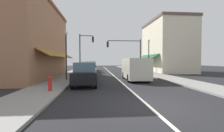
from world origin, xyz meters
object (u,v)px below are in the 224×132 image
Objects in this scene: parked_car_second_left at (88,71)px; parked_car_third_left at (88,68)px; traffic_signal_left_corner at (84,48)px; fire_hydrant at (50,84)px; parked_car_distant_left at (92,66)px; street_lamp_left_near at (66,47)px; van_in_lane at (135,68)px; parked_car_nearest_left at (85,74)px; street_lamp_right_mid at (149,51)px; traffic_signal_mast_arm at (128,50)px; parked_car_far_left at (91,67)px.

parked_car_third_left is at bearing 91.73° from parked_car_second_left.
fire_hydrant is at bearing -92.67° from traffic_signal_left_corner.
street_lamp_left_near is (-1.88, -15.98, 2.27)m from parked_car_distant_left.
van_in_lane is (4.82, -6.24, 0.27)m from parked_car_third_left.
parked_car_distant_left is at bearing 89.59° from parked_car_second_left.
parked_car_second_left is at bearing -83.83° from traffic_signal_left_corner.
parked_car_nearest_left is 1.00× the size of parked_car_third_left.
street_lamp_right_mid is at bearing 63.22° from van_in_lane.
parked_car_nearest_left and parked_car_second_left have the same top height.
traffic_signal_mast_arm reaches higher than parked_car_distant_left.
van_in_lane is 12.64m from traffic_signal_left_corner.
parked_car_second_left is 0.79× the size of van_in_lane.
parked_car_second_left is 0.67× the size of traffic_signal_left_corner.
parked_car_nearest_left is at bearing -90.42° from parked_car_second_left.
parked_car_second_left is at bearing -89.69° from parked_car_distant_left.
fire_hydrant is at bearing -129.28° from street_lamp_right_mid.
parked_car_far_left is 4.85m from parked_car_distant_left.
parked_car_nearest_left is 1.00× the size of parked_car_second_left.
fire_hydrant is at bearing -95.74° from parked_car_far_left.
van_in_lane is at bearing -51.09° from parked_car_third_left.
traffic_signal_left_corner is at bearing -101.27° from parked_car_distant_left.
parked_car_nearest_left is 19.10m from parked_car_distant_left.
parked_car_nearest_left is at bearing -130.28° from street_lamp_right_mid.
parked_car_distant_left is at bearing 89.47° from parked_car_nearest_left.
traffic_signal_mast_arm reaches higher than fire_hydrant.
fire_hydrant is (-1.77, -16.86, -0.33)m from parked_car_far_left.
parked_car_nearest_left is 1.00× the size of parked_car_far_left.
traffic_signal_left_corner is at bearing -166.76° from parked_car_far_left.
parked_car_third_left is 9.77m from parked_car_distant_left.
parked_car_third_left is at bearing -148.58° from traffic_signal_mast_arm.
parked_car_nearest_left is at bearing -85.59° from traffic_signal_left_corner.
traffic_signal_left_corner is at bearing 93.71° from parked_car_nearest_left.
parked_car_nearest_left is at bearing -58.10° from street_lamp_left_near.
street_lamp_right_mid reaches higher than parked_car_distant_left.
parked_car_third_left reaches higher than fire_hydrant.
parked_car_third_left is (-0.22, 9.33, 0.00)m from parked_car_nearest_left.
street_lamp_left_near is (-6.54, 0.03, 2.00)m from van_in_lane.
street_lamp_left_near is (-7.80, -9.93, -0.51)m from traffic_signal_mast_arm.
parked_car_far_left is 12.11m from van_in_lane.
traffic_signal_mast_arm is (5.88, 8.93, 2.78)m from parked_car_second_left.
traffic_signal_mast_arm is (5.95, -1.20, 2.78)m from parked_car_far_left.
parked_car_third_left is 4.75× the size of fire_hydrant.
traffic_signal_left_corner reaches higher than parked_car_third_left.
parked_car_far_left is 11.51m from street_lamp_left_near.
parked_car_third_left is at bearing -90.84° from parked_car_distant_left.
parked_car_second_left is 0.85× the size of street_lamp_right_mid.
parked_car_second_left is at bearing 89.46° from parked_car_nearest_left.
street_lamp_left_near reaches higher than parked_car_distant_left.
parked_car_second_left is 1.00× the size of parked_car_far_left.
street_lamp_left_near is at bearing -153.11° from parked_car_second_left.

